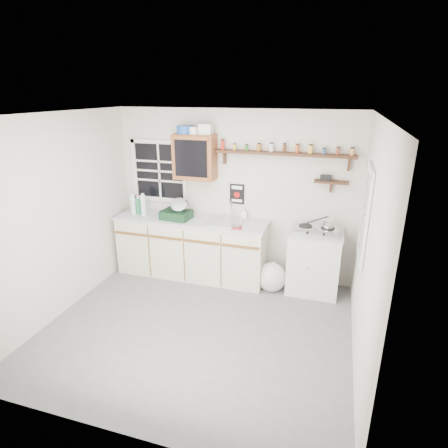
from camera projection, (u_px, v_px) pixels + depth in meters
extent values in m
cube|color=#57585A|center=(198.00, 328.00, 4.57)|extent=(3.60, 3.20, 0.02)
cube|color=silver|center=(192.00, 114.00, 3.72)|extent=(3.60, 3.20, 0.02)
cube|color=beige|center=(59.00, 217.00, 4.65)|extent=(0.02, 3.20, 2.50)
cube|color=beige|center=(368.00, 251.00, 3.65)|extent=(0.02, 3.20, 2.50)
cube|color=beige|center=(234.00, 195.00, 5.60)|extent=(3.60, 0.02, 2.50)
cube|color=beige|center=(115.00, 308.00, 2.70)|extent=(3.60, 0.02, 2.50)
cube|color=#BDB79C|center=(192.00, 248.00, 5.75)|extent=(2.27, 0.60, 0.88)
cube|color=#A6A8AE|center=(191.00, 220.00, 5.60)|extent=(2.31, 0.62, 0.04)
cube|color=brown|center=(131.00, 234.00, 5.62)|extent=(0.53, 0.02, 0.03)
cube|color=brown|center=(165.00, 238.00, 5.46)|extent=(0.53, 0.02, 0.03)
cube|color=brown|center=(202.00, 242.00, 5.31)|extent=(0.53, 0.02, 0.03)
cube|color=brown|center=(240.00, 247.00, 5.15)|extent=(0.53, 0.02, 0.03)
cube|color=#BABAB3|center=(314.00, 263.00, 5.27)|extent=(0.70, 0.55, 0.88)
cube|color=#A6A8AE|center=(316.00, 233.00, 5.12)|extent=(0.73, 0.57, 0.03)
cube|color=#B9B9BE|center=(225.00, 222.00, 5.44)|extent=(0.52, 0.44, 0.03)
cylinder|color=#B9B9BE|center=(231.00, 210.00, 5.53)|extent=(0.02, 0.02, 0.28)
cylinder|color=#B9B9BE|center=(230.00, 203.00, 5.43)|extent=(0.02, 0.14, 0.02)
cube|color=brown|center=(195.00, 157.00, 5.41)|extent=(0.60, 0.30, 0.65)
cube|color=black|center=(191.00, 159.00, 5.27)|extent=(0.48, 0.02, 0.52)
cylinder|color=#1949A3|center=(185.00, 130.00, 5.32)|extent=(0.24, 0.24, 0.11)
cube|color=silver|center=(206.00, 129.00, 5.23)|extent=(0.18, 0.15, 0.14)
cylinder|color=silver|center=(194.00, 131.00, 5.24)|extent=(0.12, 0.12, 0.10)
cube|color=black|center=(284.00, 154.00, 5.08)|extent=(1.91, 0.18, 0.04)
cube|color=black|center=(225.00, 157.00, 5.39)|extent=(0.03, 0.10, 0.18)
cube|color=black|center=(349.00, 164.00, 4.92)|extent=(0.03, 0.10, 0.18)
cylinder|color=red|center=(223.00, 145.00, 5.30)|extent=(0.06, 0.06, 0.13)
cylinder|color=black|center=(223.00, 140.00, 5.27)|extent=(0.05, 0.05, 0.02)
cylinder|color=gold|center=(234.00, 147.00, 5.26)|extent=(0.04, 0.04, 0.08)
cylinder|color=black|center=(234.00, 144.00, 5.24)|extent=(0.04, 0.04, 0.02)
cylinder|color=#267226|center=(246.00, 148.00, 5.21)|extent=(0.05, 0.05, 0.07)
cylinder|color=black|center=(247.00, 145.00, 5.19)|extent=(0.04, 0.04, 0.02)
cylinder|color=#99591E|center=(259.00, 148.00, 5.16)|extent=(0.06, 0.06, 0.10)
cylinder|color=black|center=(259.00, 143.00, 5.14)|extent=(0.05, 0.05, 0.02)
cylinder|color=silver|center=(271.00, 148.00, 5.11)|extent=(0.06, 0.06, 0.11)
cylinder|color=black|center=(272.00, 143.00, 5.09)|extent=(0.05, 0.05, 0.02)
cylinder|color=#4C2614|center=(284.00, 148.00, 5.06)|extent=(0.04, 0.04, 0.11)
cylinder|color=black|center=(284.00, 144.00, 5.04)|extent=(0.04, 0.04, 0.02)
cylinder|color=#B24C19|center=(297.00, 149.00, 5.01)|extent=(0.05, 0.05, 0.11)
cylinder|color=black|center=(298.00, 144.00, 4.99)|extent=(0.05, 0.05, 0.02)
cylinder|color=gold|center=(311.00, 149.00, 4.96)|extent=(0.06, 0.06, 0.11)
cylinder|color=black|center=(311.00, 145.00, 4.94)|extent=(0.05, 0.05, 0.02)
cylinder|color=#334C8C|center=(324.00, 151.00, 4.92)|extent=(0.05, 0.05, 0.07)
cylinder|color=black|center=(324.00, 148.00, 4.91)|extent=(0.04, 0.04, 0.02)
cylinder|color=maroon|center=(338.00, 151.00, 4.87)|extent=(0.05, 0.05, 0.09)
cylinder|color=black|center=(338.00, 147.00, 4.85)|extent=(0.04, 0.04, 0.02)
cylinder|color=#BF8C3F|center=(352.00, 152.00, 4.82)|extent=(0.06, 0.06, 0.09)
cylinder|color=black|center=(352.00, 148.00, 4.80)|extent=(0.05, 0.05, 0.02)
cube|color=black|center=(331.00, 182.00, 5.03)|extent=(0.45, 0.15, 0.03)
cube|color=black|center=(331.00, 187.00, 5.09)|extent=(0.03, 0.08, 0.14)
cube|color=black|center=(325.00, 178.00, 5.03)|extent=(0.14, 0.10, 0.07)
cube|color=black|center=(237.00, 194.00, 5.55)|extent=(0.22, 0.01, 0.30)
cube|color=white|center=(237.00, 188.00, 5.51)|extent=(0.16, 0.00, 0.05)
cylinder|color=#A50C0C|center=(237.00, 195.00, 5.55)|extent=(0.09, 0.01, 0.09)
cube|color=white|center=(237.00, 201.00, 5.58)|extent=(0.16, 0.00, 0.04)
cube|color=black|center=(160.00, 171.00, 5.81)|extent=(0.85, 0.02, 0.90)
cube|color=silver|center=(160.00, 171.00, 5.81)|extent=(0.93, 0.03, 0.98)
cube|color=black|center=(366.00, 215.00, 4.08)|extent=(0.02, 0.70, 1.00)
cube|color=silver|center=(366.00, 215.00, 4.08)|extent=(0.03, 0.78, 1.08)
cylinder|color=silver|center=(133.00, 205.00, 5.77)|extent=(0.08, 0.08, 0.29)
cylinder|color=silver|center=(132.00, 195.00, 5.71)|extent=(0.04, 0.04, 0.03)
cylinder|color=#256F40|center=(139.00, 206.00, 5.79)|extent=(0.08, 0.08, 0.25)
cylinder|color=silver|center=(138.00, 197.00, 5.74)|extent=(0.05, 0.05, 0.03)
cylinder|color=silver|center=(143.00, 205.00, 5.70)|extent=(0.08, 0.08, 0.32)
cylinder|color=silver|center=(143.00, 194.00, 5.64)|extent=(0.04, 0.04, 0.03)
cube|color=black|center=(176.00, 215.00, 5.58)|extent=(0.46, 0.36, 0.13)
cylinder|color=#B9B9BE|center=(179.00, 207.00, 5.52)|extent=(0.29, 0.32, 0.26)
imported|color=silver|center=(243.00, 213.00, 5.55)|extent=(0.11, 0.11, 0.19)
cube|color=maroon|center=(237.00, 227.00, 5.21)|extent=(0.15, 0.13, 0.02)
cube|color=#B9B9BE|center=(316.00, 230.00, 5.08)|extent=(0.59, 0.32, 0.07)
cylinder|color=black|center=(306.00, 226.00, 5.11)|extent=(0.18, 0.18, 0.01)
cylinder|color=black|center=(328.00, 228.00, 5.03)|extent=(0.18, 0.18, 0.01)
cylinder|color=#B9B9BE|center=(328.00, 225.00, 5.01)|extent=(0.15, 0.15, 0.09)
cylinder|color=black|center=(318.00, 220.00, 5.11)|extent=(0.29, 0.04, 0.15)
ellipsoid|color=beige|center=(272.00, 277.00, 5.37)|extent=(0.42, 0.38, 0.44)
cone|color=beige|center=(274.00, 265.00, 5.30)|extent=(0.12, 0.12, 0.12)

